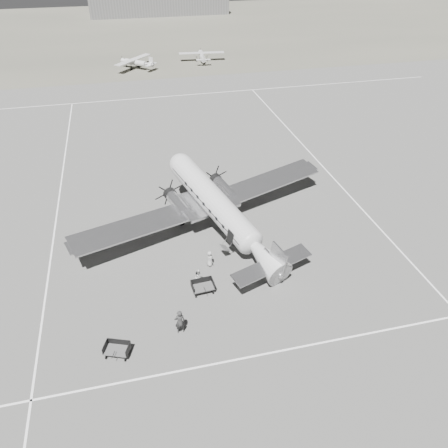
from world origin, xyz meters
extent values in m
plane|color=slate|center=(0.00, 0.00, 0.00)|extent=(260.00, 260.00, 0.00)
cube|color=white|center=(0.00, -14.00, 0.01)|extent=(60.00, 0.15, 0.01)
cube|color=white|center=(12.00, 0.00, 0.01)|extent=(0.15, 80.00, 0.01)
cube|color=white|center=(-18.00, 10.00, 0.01)|extent=(0.15, 60.00, 0.01)
cube|color=white|center=(0.00, 40.00, 0.01)|extent=(90.00, 0.15, 0.01)
cube|color=#6A6859|center=(0.00, 95.00, 0.00)|extent=(260.00, 90.00, 0.01)
cube|color=slate|center=(5.00, 120.00, 3.00)|extent=(42.00, 14.00, 6.00)
imported|color=#303030|center=(-8.31, -10.73, 1.01)|extent=(0.75, 0.51, 2.02)
imported|color=beige|center=(-6.12, -6.13, 0.74)|extent=(0.80, 0.88, 1.48)
imported|color=#ACACAA|center=(-4.80, -4.12, 0.73)|extent=(0.64, 0.81, 1.47)
camera|label=1|loc=(-10.21, -31.94, 23.94)|focal=35.00mm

